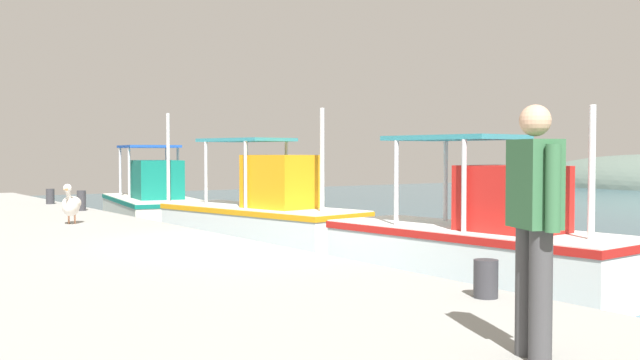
% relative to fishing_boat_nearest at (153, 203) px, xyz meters
% --- Properties ---
extents(fishing_boat_nearest, '(6.28, 3.20, 3.38)m').
position_rel_fishing_boat_nearest_xyz_m(fishing_boat_nearest, '(0.00, 0.00, 0.00)').
color(fishing_boat_nearest, silver).
rests_on(fishing_boat_nearest, ground).
extents(fishing_boat_second, '(5.88, 2.89, 3.21)m').
position_rel_fishing_boat_nearest_xyz_m(fishing_boat_second, '(7.05, -0.07, 0.07)').
color(fishing_boat_second, white).
rests_on(fishing_boat_second, ground).
extents(fishing_boat_third, '(5.63, 2.38, 2.92)m').
position_rel_fishing_boat_nearest_xyz_m(fishing_boat_third, '(13.84, 0.13, 0.05)').
color(fishing_boat_third, white).
rests_on(fishing_boat_third, ground).
extents(pelican, '(0.93, 0.65, 0.82)m').
position_rel_fishing_boat_nearest_xyz_m(pelican, '(7.18, -4.58, 0.54)').
color(pelican, tan).
rests_on(pelican, quay_pier).
extents(fisherman_standing, '(0.56, 0.37, 1.77)m').
position_rel_fishing_boat_nearest_xyz_m(fisherman_standing, '(18.98, -4.75, 1.12)').
color(fisherman_standing, '#3F3F42').
rests_on(fisherman_standing, quay_pier).
extents(mooring_bollard_nearest, '(0.23, 0.23, 0.43)m').
position_rel_fishing_boat_nearest_xyz_m(mooring_bollard_nearest, '(0.92, -3.39, 0.35)').
color(mooring_bollard_nearest, '#333338').
rests_on(mooring_bollard_nearest, quay_pier).
extents(mooring_bollard_second, '(0.22, 0.22, 0.50)m').
position_rel_fishing_boat_nearest_xyz_m(mooring_bollard_second, '(3.85, -3.39, 0.39)').
color(mooring_bollard_second, '#333338').
rests_on(mooring_bollard_second, quay_pier).
extents(mooring_bollard_third, '(0.24, 0.24, 0.38)m').
position_rel_fishing_boat_nearest_xyz_m(mooring_bollard_third, '(17.25, -3.39, 0.33)').
color(mooring_bollard_third, '#333338').
rests_on(mooring_bollard_third, quay_pier).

